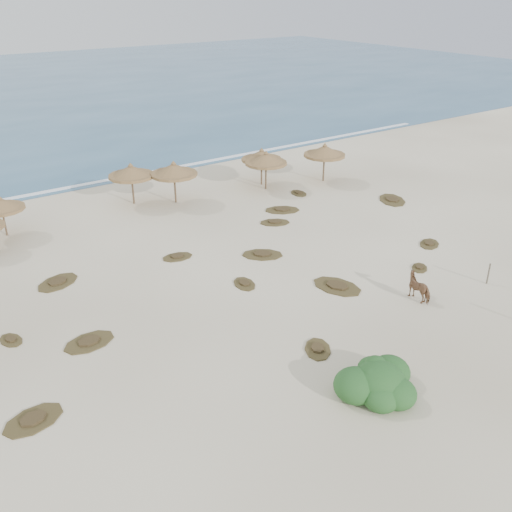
% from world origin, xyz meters
% --- Properties ---
extents(ground, '(160.00, 160.00, 0.00)m').
position_xyz_m(ground, '(0.00, 0.00, 0.00)').
color(ground, '#F0E5C6').
rests_on(ground, ground).
extents(foam_line, '(70.00, 0.60, 0.01)m').
position_xyz_m(foam_line, '(0.00, 26.00, 0.00)').
color(foam_line, white).
rests_on(foam_line, ground).
extents(palapa_0, '(3.57, 3.57, 2.68)m').
position_xyz_m(palapa_0, '(-10.76, 18.99, 2.08)').
color(palapa_0, brown).
rests_on(palapa_0, ground).
extents(palapa_2, '(4.36, 4.36, 3.09)m').
position_xyz_m(palapa_2, '(-1.62, 19.72, 2.40)').
color(palapa_2, brown).
rests_on(palapa_2, ground).
extents(palapa_3, '(3.98, 3.98, 3.17)m').
position_xyz_m(palapa_3, '(1.00, 18.15, 2.46)').
color(palapa_3, brown).
rests_on(palapa_3, ground).
extents(palapa_4, '(3.29, 3.29, 3.01)m').
position_xyz_m(palapa_4, '(8.61, 17.90, 2.33)').
color(palapa_4, brown).
rests_on(palapa_4, ground).
extents(palapa_5, '(4.15, 4.15, 3.07)m').
position_xyz_m(palapa_5, '(8.25, 16.81, 2.38)').
color(palapa_5, brown).
rests_on(palapa_5, ground).
extents(palapa_6, '(4.28, 4.28, 3.15)m').
position_xyz_m(palapa_6, '(13.28, 15.75, 2.44)').
color(palapa_6, brown).
rests_on(palapa_6, ground).
extents(horse, '(0.74, 1.60, 1.35)m').
position_xyz_m(horse, '(4.52, -1.70, 0.67)').
color(horse, brown).
rests_on(horse, ground).
extents(fence_post_far, '(0.12, 0.12, 1.20)m').
position_xyz_m(fence_post_far, '(8.83, -2.73, 0.60)').
color(fence_post_far, '#5E5747').
rests_on(fence_post_far, ground).
extents(bush, '(3.50, 3.08, 1.57)m').
position_xyz_m(bush, '(-2.68, -5.77, 0.51)').
color(bush, '#2A5E28').
rests_on(bush, ground).
extents(scrub_0, '(2.59, 1.97, 0.16)m').
position_xyz_m(scrub_0, '(-14.29, 0.44, 0.05)').
color(scrub_0, brown).
rests_on(scrub_0, ground).
extents(scrub_1, '(2.56, 1.84, 0.16)m').
position_xyz_m(scrub_1, '(-10.78, 4.18, 0.05)').
color(scrub_1, brown).
rests_on(scrub_1, ground).
extents(scrub_2, '(1.39, 1.84, 0.16)m').
position_xyz_m(scrub_2, '(-1.95, 4.71, 0.05)').
color(scrub_2, brown).
rests_on(scrub_2, ground).
extents(scrub_3, '(2.91, 2.74, 0.16)m').
position_xyz_m(scrub_3, '(0.97, 7.12, 0.05)').
color(scrub_3, brown).
rests_on(scrub_3, ground).
extents(scrub_4, '(2.10, 1.87, 0.16)m').
position_xyz_m(scrub_4, '(10.35, 2.41, 0.05)').
color(scrub_4, brown).
rests_on(scrub_4, ground).
extents(scrub_5, '(3.06, 3.38, 0.16)m').
position_xyz_m(scrub_5, '(14.40, 9.23, 0.05)').
color(scrub_5, brown).
rests_on(scrub_5, ground).
extents(scrub_6, '(2.93, 2.53, 0.16)m').
position_xyz_m(scrub_6, '(-10.14, 10.66, 0.05)').
color(scrub_6, brown).
rests_on(scrub_6, ground).
extents(scrub_7, '(2.41, 2.12, 0.16)m').
position_xyz_m(scrub_7, '(4.60, 10.74, 0.05)').
color(scrub_7, brown).
rests_on(scrub_7, ground).
extents(scrub_8, '(1.16, 1.52, 0.16)m').
position_xyz_m(scrub_8, '(-13.63, 6.37, 0.05)').
color(scrub_8, brown).
rests_on(scrub_8, ground).
extents(scrub_9, '(2.51, 3.18, 0.16)m').
position_xyz_m(scrub_9, '(1.94, 1.63, 0.05)').
color(scrub_9, brown).
rests_on(scrub_9, ground).
extents(scrub_10, '(1.43, 1.87, 0.16)m').
position_xyz_m(scrub_10, '(9.64, 14.41, 0.05)').
color(scrub_10, brown).
rests_on(scrub_10, ground).
extents(scrub_11, '(1.98, 2.13, 0.16)m').
position_xyz_m(scrub_11, '(-2.68, -2.17, 0.05)').
color(scrub_11, brown).
rests_on(scrub_11, ground).
extents(scrub_12, '(1.58, 1.51, 0.16)m').
position_xyz_m(scrub_12, '(7.27, 0.56, 0.05)').
color(scrub_12, brown).
rests_on(scrub_12, ground).
extents(scrub_13, '(1.96, 1.40, 0.16)m').
position_xyz_m(scrub_13, '(-3.34, 9.76, 0.05)').
color(scrub_13, brown).
rests_on(scrub_13, ground).
extents(scrub_14, '(2.96, 2.63, 0.16)m').
position_xyz_m(scrub_14, '(6.43, 12.31, 0.05)').
color(scrub_14, brown).
rests_on(scrub_14, ground).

